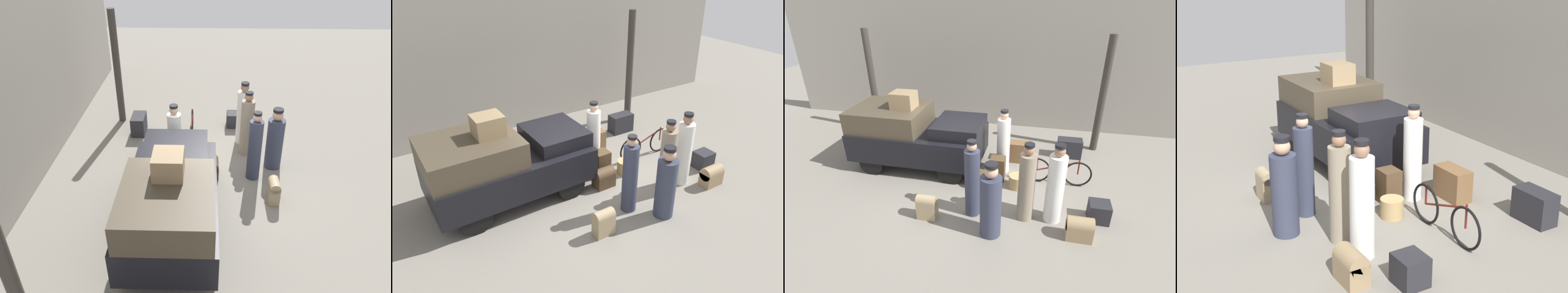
{
  "view_description": "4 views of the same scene",
  "coord_description": "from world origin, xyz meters",
  "views": [
    {
      "loc": [
        -7.47,
        -0.02,
        5.63
      ],
      "look_at": [
        0.2,
        0.2,
        0.95
      ],
      "focal_mm": 35.0,
      "sensor_mm": 36.0,
      "label": 1
    },
    {
      "loc": [
        -4.08,
        -6.37,
        5.21
      ],
      "look_at": [
        0.2,
        0.2,
        0.95
      ],
      "focal_mm": 35.0,
      "sensor_mm": 36.0,
      "label": 2
    },
    {
      "loc": [
        1.65,
        -6.51,
        4.43
      ],
      "look_at": [
        0.2,
        0.2,
        0.95
      ],
      "focal_mm": 28.0,
      "sensor_mm": 36.0,
      "label": 3
    },
    {
      "loc": [
        8.28,
        -4.58,
        4.17
      ],
      "look_at": [
        0.2,
        0.2,
        0.95
      ],
      "focal_mm": 50.0,
      "sensor_mm": 36.0,
      "label": 4
    }
  ],
  "objects": [
    {
      "name": "trunk_on_truck_roof",
      "position": [
        -1.96,
        0.62,
        1.89
      ],
      "size": [
        0.6,
        0.54,
        0.43
      ],
      "color": "#937A56",
      "rests_on": "truck"
    },
    {
      "name": "conductor_in_dark_uniform",
      "position": [
        0.33,
        -1.22,
        0.84
      ],
      "size": [
        0.33,
        0.33,
        1.8
      ],
      "color": "#33384C",
      "rests_on": "ground"
    },
    {
      "name": "porter_lifting_near_truck",
      "position": [
        1.48,
        -1.13,
        0.84
      ],
      "size": [
        0.35,
        0.35,
        1.81
      ],
      "color": "gray",
      "rests_on": "ground"
    },
    {
      "name": "porter_with_bicycle",
      "position": [
        0.72,
        0.74,
        0.82
      ],
      "size": [
        0.34,
        0.34,
        1.77
      ],
      "color": "white",
      "rests_on": "ground"
    },
    {
      "name": "trunk_large_brown",
      "position": [
        2.59,
        -1.55,
        0.26
      ],
      "size": [
        0.51,
        0.32,
        0.5
      ],
      "color": "#937A56",
      "rests_on": "ground"
    },
    {
      "name": "suitcase_small_leather",
      "position": [
        0.65,
        0.28,
        0.32
      ],
      "size": [
        0.37,
        0.34,
        0.63
      ],
      "color": "#4C3823",
      "rests_on": "ground"
    },
    {
      "name": "trunk_barrel_dark",
      "position": [
        -0.59,
        -1.59,
        0.31
      ],
      "size": [
        0.42,
        0.24,
        0.58
      ],
      "color": "#9E8966",
      "rests_on": "ground"
    },
    {
      "name": "porter_carrying_trunk",
      "position": [
        0.84,
        -1.78,
        0.75
      ],
      "size": [
        0.42,
        0.42,
        1.65
      ],
      "color": "#33384C",
      "rests_on": "ground"
    },
    {
      "name": "truck",
      "position": [
        -1.71,
        0.62,
        0.92
      ],
      "size": [
        3.54,
        1.78,
        1.68
      ],
      "color": "black",
      "rests_on": "ground"
    },
    {
      "name": "bicycle",
      "position": [
        2.16,
        0.37,
        0.36
      ],
      "size": [
        1.71,
        0.04,
        0.74
      ],
      "color": "black",
      "rests_on": "ground"
    },
    {
      "name": "porter_standing_middle",
      "position": [
        2.06,
        -1.07,
        0.84
      ],
      "size": [
        0.37,
        0.37,
        1.82
      ],
      "color": "white",
      "rests_on": "ground"
    },
    {
      "name": "suitcase_tan_flat",
      "position": [
        3.04,
        -0.89,
        0.22
      ],
      "size": [
        0.44,
        0.41,
        0.44
      ],
      "color": "#232328",
      "rests_on": "ground"
    },
    {
      "name": "trunk_wicker_pale",
      "position": [
        0.39,
        -0.2,
        0.24
      ],
      "size": [
        0.48,
        0.34,
        0.49
      ],
      "color": "#4C3823",
      "rests_on": "ground"
    },
    {
      "name": "suitcase_black_upright",
      "position": [
        2.55,
        1.96,
        0.28
      ],
      "size": [
        0.7,
        0.39,
        0.56
      ],
      "color": "#232328",
      "rests_on": "ground"
    },
    {
      "name": "station_building_facade",
      "position": [
        0.0,
        4.08,
        2.25
      ],
      "size": [
        16.0,
        0.15,
        4.5
      ],
      "color": "gray",
      "rests_on": "ground"
    },
    {
      "name": "trunk_umber_medium",
      "position": [
        1.1,
        1.37,
        0.3
      ],
      "size": [
        0.71,
        0.37,
        0.59
      ],
      "color": "brown",
      "rests_on": "ground"
    },
    {
      "name": "canopy_pillar_left",
      "position": [
        -4.03,
        2.62,
        1.72
      ],
      "size": [
        0.21,
        0.21,
        3.45
      ],
      "color": "#38332D",
      "rests_on": "ground"
    },
    {
      "name": "ground_plane",
      "position": [
        0.0,
        0.0,
        0.0
      ],
      "size": [
        30.0,
        30.0,
        0.0
      ],
      "primitive_type": "plane",
      "color": "gray"
    },
    {
      "name": "wicker_basket",
      "position": [
        1.19,
        0.0,
        0.17
      ],
      "size": [
        0.41,
        0.41,
        0.34
      ],
      "color": "tan",
      "rests_on": "ground"
    }
  ]
}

